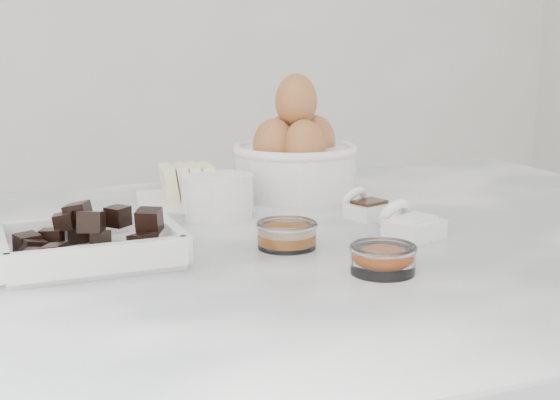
# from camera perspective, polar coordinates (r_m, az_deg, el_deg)

# --- Properties ---
(marble_slab) EXTENTS (1.20, 0.80, 0.04)m
(marble_slab) POSITION_cam_1_polar(r_m,az_deg,el_deg) (0.88, -0.50, -4.29)
(marble_slab) COLOR white
(marble_slab) RESTS_ON cabinet
(chocolate_dish) EXTENTS (0.19, 0.14, 0.05)m
(chocolate_dish) POSITION_cam_1_polar(r_m,az_deg,el_deg) (0.82, -13.82, -2.99)
(chocolate_dish) COLOR white
(chocolate_dish) RESTS_ON marble_slab
(butter_plate) EXTENTS (0.17, 0.17, 0.06)m
(butter_plate) POSITION_cam_1_polar(r_m,az_deg,el_deg) (1.04, -6.57, 0.45)
(butter_plate) COLOR white
(butter_plate) RESTS_ON marble_slab
(sugar_ramekin) EXTENTS (0.09, 0.09, 0.05)m
(sugar_ramekin) POSITION_cam_1_polar(r_m,az_deg,el_deg) (0.99, -4.59, 0.41)
(sugar_ramekin) COLOR white
(sugar_ramekin) RESTS_ON marble_slab
(egg_bowl) EXTENTS (0.18, 0.18, 0.17)m
(egg_bowl) POSITION_cam_1_polar(r_m,az_deg,el_deg) (1.12, 1.10, 3.22)
(egg_bowl) COLOR white
(egg_bowl) RESTS_ON marble_slab
(honey_bowl) EXTENTS (0.07, 0.07, 0.03)m
(honey_bowl) POSITION_cam_1_polar(r_m,az_deg,el_deg) (0.85, 0.50, -2.51)
(honey_bowl) COLOR white
(honey_bowl) RESTS_ON marble_slab
(zest_bowl) EXTENTS (0.07, 0.07, 0.03)m
(zest_bowl) POSITION_cam_1_polar(r_m,az_deg,el_deg) (0.76, 7.54, -4.20)
(zest_bowl) COLOR white
(zest_bowl) RESTS_ON marble_slab
(vanilla_spoon) EXTENTS (0.06, 0.07, 0.04)m
(vanilla_spoon) POSITION_cam_1_polar(r_m,az_deg,el_deg) (0.99, 6.26, -0.52)
(vanilla_spoon) COLOR white
(vanilla_spoon) RESTS_ON marble_slab
(salt_spoon) EXTENTS (0.07, 0.09, 0.05)m
(salt_spoon) POSITION_cam_1_polar(r_m,az_deg,el_deg) (0.90, 9.40, -1.76)
(salt_spoon) COLOR white
(salt_spoon) RESTS_ON marble_slab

